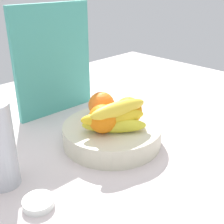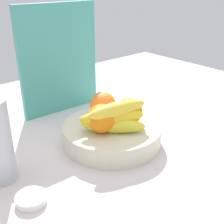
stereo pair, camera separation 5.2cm
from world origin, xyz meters
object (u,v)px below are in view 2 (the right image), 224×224
at_px(orange_front_right, 103,119).
at_px(orange_center, 129,111).
at_px(cutting_board, 59,60).
at_px(banana_bunch, 114,117).
at_px(orange_front_left, 103,105).
at_px(jar_lid, 31,199).
at_px(fruit_bowl, 112,134).

relative_size(orange_front_right, orange_center, 1.00).
distance_m(orange_center, cutting_board, 0.32).
relative_size(orange_front_right, banana_bunch, 0.41).
bearing_deg(banana_bunch, orange_front_left, 67.79).
height_order(banana_bunch, cutting_board, cutting_board).
xyz_separation_m(banana_bunch, jar_lid, (-0.27, -0.04, -0.09)).
bearing_deg(cutting_board, banana_bunch, -94.57).
bearing_deg(fruit_bowl, orange_front_left, 75.16).
relative_size(orange_center, cutting_board, 0.21).
xyz_separation_m(cutting_board, jar_lid, (-0.31, -0.36, -0.17)).
xyz_separation_m(fruit_bowl, orange_front_right, (-0.04, -0.01, 0.07)).
bearing_deg(orange_center, banana_bunch, -173.19).
relative_size(fruit_bowl, jar_lid, 4.20).
relative_size(orange_center, jar_lid, 1.17).
bearing_deg(jar_lid, orange_center, 8.54).
xyz_separation_m(orange_front_left, banana_bunch, (-0.04, -0.09, 0.00)).
bearing_deg(jar_lid, cutting_board, 49.53).
xyz_separation_m(orange_front_right, banana_bunch, (0.02, -0.02, 0.00)).
distance_m(orange_front_left, orange_front_right, 0.09).
bearing_deg(fruit_bowl, orange_front_right, -162.12).
bearing_deg(orange_front_right, jar_lid, -166.44).
relative_size(fruit_bowl, cutting_board, 0.77).
bearing_deg(orange_front_right, orange_front_left, 50.41).
bearing_deg(jar_lid, fruit_bowl, 14.23).
bearing_deg(cutting_board, jar_lid, -127.91).
height_order(orange_front_right, jar_lid, orange_front_right).
bearing_deg(orange_center, cutting_board, 93.95).
relative_size(banana_bunch, jar_lid, 2.82).
bearing_deg(orange_front_left, orange_front_right, -129.59).
relative_size(banana_bunch, cutting_board, 0.51).
xyz_separation_m(orange_front_left, orange_front_right, (-0.06, -0.07, 0.00)).
relative_size(orange_front_right, cutting_board, 0.21).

